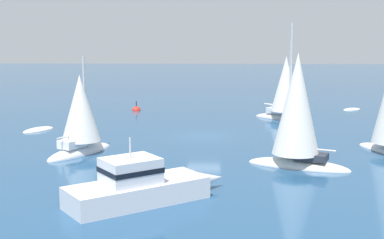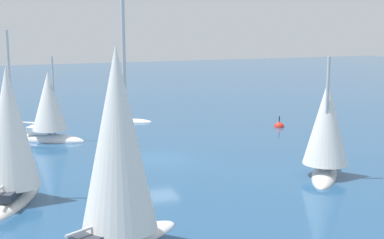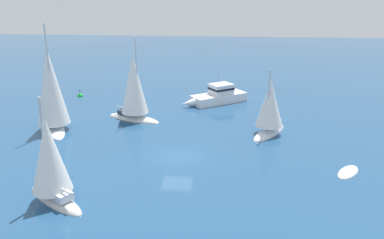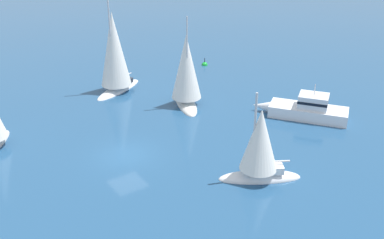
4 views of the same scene
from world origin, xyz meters
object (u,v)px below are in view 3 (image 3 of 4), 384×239
at_px(motor_cruiser, 217,96).
at_px(channel_buoy, 80,96).
at_px(yacht, 134,91).
at_px(sailboat, 270,111).
at_px(tender, 348,172).
at_px(ketch, 51,92).
at_px(sailboat_1, 50,165).

height_order(motor_cruiser, channel_buoy, motor_cruiser).
bearing_deg(yacht, channel_buoy, 158.75).
bearing_deg(sailboat, channel_buoy, -86.72).
bearing_deg(motor_cruiser, channel_buoy, -40.34).
relative_size(tender, sailboat, 0.45).
xyz_separation_m(yacht, sailboat, (-3.13, -13.47, -0.83)).
relative_size(ketch, channel_buoy, 8.71).
bearing_deg(yacht, sailboat_1, -72.66).
bearing_deg(yacht, sailboat, 9.55).
bearing_deg(sailboat_1, sailboat, -100.55).
xyz_separation_m(sailboat_1, channel_buoy, (25.53, 7.28, -2.54)).
bearing_deg(sailboat_1, ketch, -30.84).
distance_m(motor_cruiser, sailboat_1, 26.10).
xyz_separation_m(tender, sailboat, (7.94, 5.20, 2.20)).
bearing_deg(motor_cruiser, ketch, -0.29).
relative_size(yacht, sailboat, 1.31).
distance_m(tender, channel_buoy, 33.79).
distance_m(yacht, sailboat, 13.86).
bearing_deg(tender, channel_buoy, -91.70).
bearing_deg(sailboat_1, motor_cruiser, -75.60).
bearing_deg(channel_buoy, sailboat_1, -164.08).
bearing_deg(tender, ketch, -72.11).
distance_m(tender, ketch, 26.97).
distance_m(yacht, sailboat_1, 17.08).
bearing_deg(motor_cruiser, tender, 84.10).
bearing_deg(ketch, channel_buoy, 159.86).
height_order(motor_cruiser, tender, motor_cruiser).
bearing_deg(channel_buoy, sailboat, -117.58).
height_order(yacht, sailboat, yacht).
xyz_separation_m(motor_cruiser, sailboat_1, (-24.08, 9.93, 1.73)).
height_order(sailboat_1, channel_buoy, sailboat_1).
xyz_separation_m(sailboat, channel_buoy, (11.66, 22.33, -2.20)).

